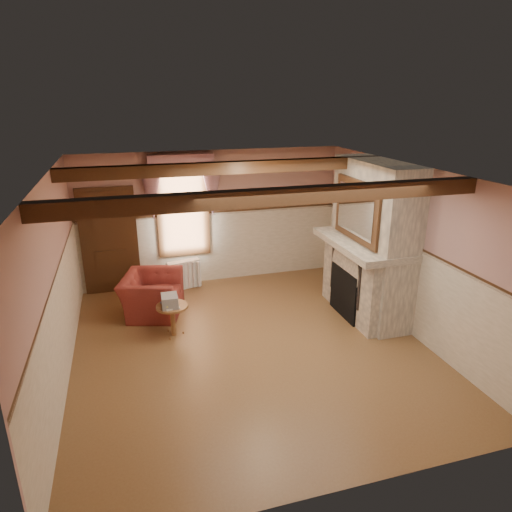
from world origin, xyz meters
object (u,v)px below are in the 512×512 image
object	(u,v)px
radiator	(184,274)
mantel_clock	(344,224)
armchair	(152,295)
bowl	(358,235)
oil_lamp	(353,226)
side_table	(173,320)

from	to	relation	value
radiator	mantel_clock	world-z (taller)	mantel_clock
radiator	armchair	bearing A→B (deg)	-140.21
armchair	mantel_clock	distance (m)	3.85
bowl	mantel_clock	world-z (taller)	mantel_clock
oil_lamp	mantel_clock	bearing A→B (deg)	90.00
side_table	oil_lamp	world-z (taller)	oil_lamp
radiator	oil_lamp	size ratio (longest dim) A/B	2.50
mantel_clock	armchair	bearing A→B (deg)	174.81
armchair	oil_lamp	size ratio (longest dim) A/B	4.08
armchair	oil_lamp	xyz separation A→B (m)	(3.66, -0.66, 1.19)
armchair	oil_lamp	distance (m)	3.90
oil_lamp	bowl	bearing A→B (deg)	-90.00
radiator	bowl	bearing A→B (deg)	-47.79
radiator	mantel_clock	distance (m)	3.45
radiator	mantel_clock	xyz separation A→B (m)	(2.93, -1.35, 1.22)
bowl	mantel_clock	xyz separation A→B (m)	(0.00, 0.56, 0.06)
mantel_clock	bowl	bearing A→B (deg)	-90.00
bowl	mantel_clock	bearing A→B (deg)	90.00
armchair	radiator	distance (m)	1.25
side_table	bowl	bearing A→B (deg)	0.88
radiator	oil_lamp	bearing A→B (deg)	-44.48
bowl	oil_lamp	world-z (taller)	oil_lamp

